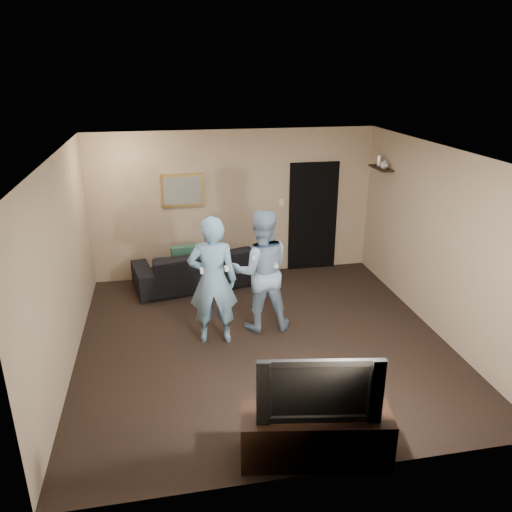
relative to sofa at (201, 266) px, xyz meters
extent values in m
plane|color=black|center=(0.66, -2.08, -0.33)|extent=(5.00, 5.00, 0.00)
cube|color=silver|center=(0.66, -2.08, 2.27)|extent=(5.00, 5.00, 0.04)
cube|color=tan|center=(0.66, 0.42, 0.97)|extent=(5.00, 0.04, 2.60)
cube|color=tan|center=(0.66, -4.58, 0.97)|extent=(5.00, 0.04, 2.60)
cube|color=tan|center=(-1.84, -2.08, 0.97)|extent=(0.04, 5.00, 2.60)
cube|color=tan|center=(3.16, -2.08, 0.97)|extent=(0.04, 5.00, 2.60)
imported|color=black|center=(0.00, 0.00, 0.00)|extent=(2.40, 1.29, 0.67)
cube|color=#194C3A|center=(-0.25, 0.00, 0.15)|extent=(0.51, 0.21, 0.49)
cube|color=olive|center=(-0.24, 0.40, 1.27)|extent=(0.72, 0.05, 0.57)
cube|color=slate|center=(-0.24, 0.37, 1.27)|extent=(0.62, 0.01, 0.47)
cube|color=black|center=(2.11, 0.39, 0.67)|extent=(0.90, 0.06, 2.00)
cube|color=silver|center=(1.51, 0.40, 0.97)|extent=(0.08, 0.02, 0.12)
cube|color=black|center=(3.05, -0.28, 1.66)|extent=(0.20, 0.60, 0.03)
imported|color=silver|center=(3.05, -0.39, 1.75)|extent=(0.18, 0.18, 0.15)
cylinder|color=white|center=(3.05, -0.18, 1.76)|extent=(0.06, 0.06, 0.18)
cube|color=black|center=(0.72, -4.35, -0.08)|extent=(1.50, 0.69, 0.52)
imported|color=black|center=(0.72, -4.35, 0.51)|extent=(1.16, 0.34, 0.66)
imported|color=#6E9CBF|center=(0.01, -1.95, 0.57)|extent=(0.70, 0.50, 1.80)
cube|color=white|center=(-0.15, -2.17, 0.82)|extent=(0.04, 0.14, 0.04)
cube|color=white|center=(0.17, -2.17, 0.83)|extent=(0.05, 0.09, 0.05)
imported|color=#84A3C1|center=(0.72, -1.69, 0.55)|extent=(0.90, 0.72, 1.77)
cube|color=white|center=(0.56, -1.91, 0.86)|extent=(0.04, 0.14, 0.04)
cube|color=white|center=(0.88, -1.91, 0.71)|extent=(0.05, 0.09, 0.05)
camera|label=1|loc=(-0.58, -8.05, 3.26)|focal=35.00mm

